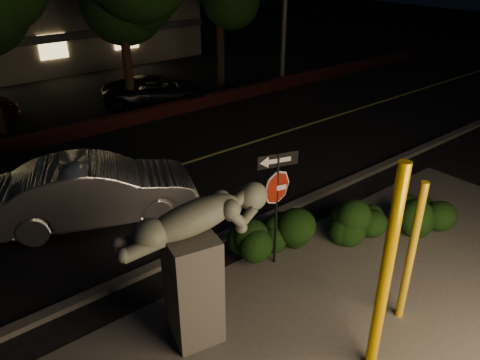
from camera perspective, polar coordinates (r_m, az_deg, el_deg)
name	(u,v)px	position (r m, az deg, el deg)	size (l,w,h in m)	color
ground	(105,145)	(16.76, -16.13, 4.06)	(90.00, 90.00, 0.00)	black
patio	(366,327)	(9.14, 15.14, -16.96)	(14.00, 6.00, 0.02)	#4C4944
road	(148,175)	(14.25, -11.15, 0.56)	(80.00, 8.00, 0.01)	black
lane_marking	(148,175)	(14.25, -11.16, 0.61)	(80.00, 0.12, 0.01)	#CCCD52
curb	(233,233)	(11.19, -0.90, -6.42)	(80.00, 0.25, 0.12)	#4C4944
brick_wall	(89,128)	(17.81, -17.97, 6.02)	(40.00, 0.35, 0.50)	#471717
parking_lot	(38,99)	(23.08, -23.42, 9.10)	(40.00, 12.00, 0.01)	black
yellow_pole_left	(386,275)	(7.35, 17.32, -10.99)	(0.18, 0.18, 3.68)	#F4B200
yellow_pole_right	(411,254)	(8.71, 20.11, -8.47)	(0.14, 0.14, 2.81)	yellow
signpost	(277,188)	(9.38, 4.54, -0.98)	(0.84, 0.28, 2.58)	black
sculpture	(194,255)	(7.68, -5.60, -9.13)	(2.59, 1.16, 2.76)	#4C4944
hedge_center	(270,229)	(10.45, 3.69, -5.95)	(2.11, 0.99, 1.10)	black
hedge_right	(357,213)	(11.28, 14.06, -3.88)	(1.79, 0.96, 1.17)	black
hedge_far_right	(422,209)	(12.02, 21.34, -3.30)	(1.53, 0.96, 1.06)	black
silver_sedan	(96,191)	(11.97, -17.17, -1.24)	(1.70, 4.87, 1.60)	silver
parked_car_dark	(156,91)	(20.50, -10.22, 10.64)	(2.04, 4.43, 1.23)	black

